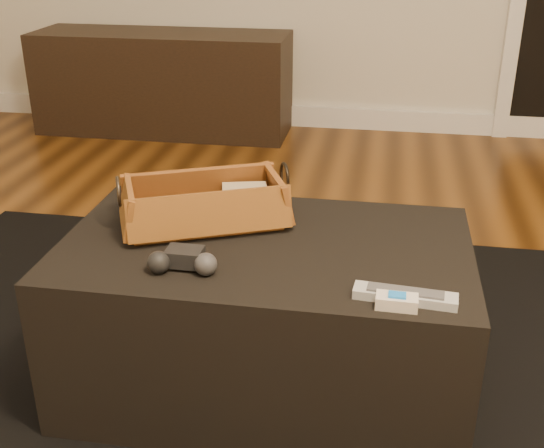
% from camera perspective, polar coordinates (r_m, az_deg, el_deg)
% --- Properties ---
extents(baseboard, '(5.00, 0.04, 0.12)m').
position_cam_1_polar(baseboard, '(4.09, 6.57, 8.77)').
color(baseboard, white).
rests_on(baseboard, floor).
extents(media_cabinet, '(1.43, 0.45, 0.56)m').
position_cam_1_polar(media_cabinet, '(4.02, -9.08, 11.60)').
color(media_cabinet, black).
rests_on(media_cabinet, floor).
extents(area_rug, '(2.60, 2.00, 0.01)m').
position_cam_1_polar(area_rug, '(1.86, -0.79, -14.11)').
color(area_rug, black).
rests_on(area_rug, floor).
extents(ottoman, '(1.00, 0.60, 0.42)m').
position_cam_1_polar(ottoman, '(1.77, -0.53, -7.65)').
color(ottoman, black).
rests_on(ottoman, area_rug).
extents(tv_remote, '(0.22, 0.16, 0.02)m').
position_cam_1_polar(tv_remote, '(1.75, -6.22, 0.53)').
color(tv_remote, black).
rests_on(tv_remote, wicker_basket).
extents(cloth_bundle, '(0.13, 0.11, 0.06)m').
position_cam_1_polar(cloth_bundle, '(1.80, -2.28, 2.16)').
color(cloth_bundle, tan).
rests_on(cloth_bundle, wicker_basket).
extents(wicker_basket, '(0.47, 0.37, 0.15)m').
position_cam_1_polar(wicker_basket, '(1.76, -5.65, 1.51)').
color(wicker_basket, '#AB6426').
rests_on(wicker_basket, ottoman).
extents(game_controller, '(0.16, 0.09, 0.05)m').
position_cam_1_polar(game_controller, '(1.54, -7.45, -3.06)').
color(game_controller, black).
rests_on(game_controller, ottoman).
extents(silver_remote, '(0.22, 0.07, 0.02)m').
position_cam_1_polar(silver_remote, '(1.45, 11.07, -5.90)').
color(silver_remote, silver).
rests_on(silver_remote, ottoman).
extents(cream_gadget, '(0.09, 0.05, 0.03)m').
position_cam_1_polar(cream_gadget, '(1.42, 10.39, -6.38)').
color(cream_gadget, beige).
rests_on(cream_gadget, ottoman).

